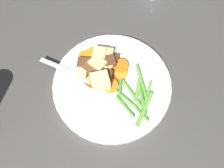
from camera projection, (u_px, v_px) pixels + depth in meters
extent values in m
plane|color=#423F3D|center=(112.00, 87.00, 0.59)|extent=(3.00, 3.00, 0.00)
cylinder|color=white|center=(112.00, 85.00, 0.58)|extent=(0.26, 0.26, 0.02)
cylinder|color=brown|center=(102.00, 70.00, 0.58)|extent=(0.10, 0.10, 0.00)
cylinder|color=orange|center=(121.00, 67.00, 0.58)|extent=(0.04, 0.04, 0.01)
cylinder|color=orange|center=(94.00, 53.00, 0.60)|extent=(0.04, 0.04, 0.01)
cylinder|color=orange|center=(109.00, 85.00, 0.57)|extent=(0.05, 0.05, 0.01)
cylinder|color=orange|center=(122.00, 74.00, 0.58)|extent=(0.04, 0.04, 0.01)
cylinder|color=orange|center=(86.00, 58.00, 0.59)|extent=(0.05, 0.05, 0.01)
cylinder|color=orange|center=(95.00, 80.00, 0.57)|extent=(0.04, 0.04, 0.01)
cube|color=#DBBC6B|center=(106.00, 67.00, 0.58)|extent=(0.03, 0.02, 0.02)
cube|color=#DBBC6B|center=(108.00, 55.00, 0.59)|extent=(0.03, 0.03, 0.02)
cube|color=#EAD68C|center=(100.00, 82.00, 0.55)|extent=(0.05, 0.05, 0.04)
cube|color=#EAD68C|center=(99.00, 55.00, 0.59)|extent=(0.04, 0.04, 0.03)
cube|color=#E5CC7A|center=(98.00, 65.00, 0.57)|extent=(0.04, 0.03, 0.03)
cube|color=#EAD68C|center=(82.00, 74.00, 0.57)|extent=(0.03, 0.03, 0.02)
cube|color=brown|center=(91.00, 69.00, 0.57)|extent=(0.03, 0.03, 0.03)
cube|color=#4C2B19|center=(113.00, 59.00, 0.59)|extent=(0.03, 0.03, 0.02)
cube|color=#4C2B19|center=(106.00, 78.00, 0.56)|extent=(0.03, 0.04, 0.02)
cube|color=#56331E|center=(110.00, 63.00, 0.58)|extent=(0.03, 0.03, 0.03)
cube|color=#56331E|center=(84.00, 65.00, 0.58)|extent=(0.04, 0.04, 0.02)
cylinder|color=#4C8E33|center=(125.00, 106.00, 0.55)|extent=(0.06, 0.02, 0.01)
cylinder|color=#599E38|center=(142.00, 99.00, 0.55)|extent=(0.06, 0.05, 0.01)
cylinder|color=#66AD42|center=(145.00, 108.00, 0.54)|extent=(0.03, 0.08, 0.01)
cylinder|color=#599E38|center=(122.00, 95.00, 0.56)|extent=(0.08, 0.01, 0.01)
cylinder|color=#66AD42|center=(148.00, 93.00, 0.56)|extent=(0.03, 0.06, 0.01)
cylinder|color=#66AD42|center=(138.00, 90.00, 0.56)|extent=(0.03, 0.05, 0.01)
cylinder|color=#4C8E33|center=(121.00, 82.00, 0.57)|extent=(0.04, 0.05, 0.01)
cylinder|color=#4C8E33|center=(139.00, 111.00, 0.54)|extent=(0.06, 0.01, 0.01)
cylinder|color=#599E38|center=(133.00, 94.00, 0.56)|extent=(0.07, 0.03, 0.01)
cylinder|color=#599E38|center=(141.00, 81.00, 0.57)|extent=(0.07, 0.06, 0.01)
cube|color=silver|center=(63.00, 68.00, 0.59)|extent=(0.11, 0.04, 0.00)
cube|color=silver|center=(89.00, 79.00, 0.57)|extent=(0.02, 0.03, 0.00)
cylinder|color=silver|center=(99.00, 88.00, 0.57)|extent=(0.04, 0.02, 0.00)
cylinder|color=silver|center=(101.00, 86.00, 0.57)|extent=(0.04, 0.02, 0.00)
cylinder|color=silver|center=(102.00, 83.00, 0.57)|extent=(0.04, 0.02, 0.00)
cylinder|color=silver|center=(103.00, 81.00, 0.57)|extent=(0.04, 0.02, 0.00)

